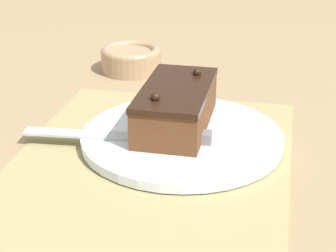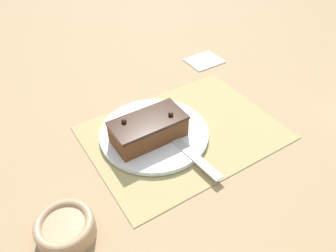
{
  "view_description": "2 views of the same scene",
  "coord_description": "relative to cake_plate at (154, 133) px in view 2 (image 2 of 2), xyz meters",
  "views": [
    {
      "loc": [
        -0.58,
        -0.15,
        0.33
      ],
      "look_at": [
        0.07,
        -0.01,
        0.02
      ],
      "focal_mm": 60.0,
      "sensor_mm": 36.0,
      "label": 1
    },
    {
      "loc": [
        0.36,
        0.49,
        0.54
      ],
      "look_at": [
        0.03,
        -0.02,
        0.02
      ],
      "focal_mm": 35.0,
      "sensor_mm": 36.0,
      "label": 2
    }
  ],
  "objects": [
    {
      "name": "folded_napkin",
      "position": [
        -0.32,
        -0.22,
        -0.01
      ],
      "size": [
        0.11,
        0.09,
        0.01
      ],
      "primitive_type": "cube",
      "color": "white",
      "rests_on": "ground_plane"
    },
    {
      "name": "ground_plane",
      "position": [
        -0.07,
        0.03,
        -0.01
      ],
      "size": [
        3.0,
        3.0,
        0.0
      ],
      "primitive_type": "plane",
      "color": "#9E7F5B"
    },
    {
      "name": "chocolate_cake",
      "position": [
        0.02,
        0.01,
        0.03
      ],
      "size": [
        0.17,
        0.09,
        0.07
      ],
      "rotation": [
        0.0,
        0.0,
        -0.0
      ],
      "color": "brown",
      "rests_on": "cake_plate"
    },
    {
      "name": "cake_plate",
      "position": [
        0.0,
        0.0,
        0.0
      ],
      "size": [
        0.26,
        0.26,
        0.01
      ],
      "color": "white",
      "rests_on": "placemat_woven"
    },
    {
      "name": "placemat_woven",
      "position": [
        -0.07,
        0.03,
        -0.01
      ],
      "size": [
        0.46,
        0.34,
        0.0
      ],
      "primitive_type": "cube",
      "color": "tan",
      "rests_on": "ground_plane"
    },
    {
      "name": "small_bowl",
      "position": [
        0.27,
        0.14,
        0.01
      ],
      "size": [
        0.11,
        0.11,
        0.04
      ],
      "color": "tan",
      "rests_on": "ground_plane"
    },
    {
      "name": "serving_knife",
      "position": [
        -0.03,
        0.04,
        0.01
      ],
      "size": [
        0.04,
        0.25,
        0.01
      ],
      "rotation": [
        0.0,
        0.0,
        0.08
      ],
      "color": "slate",
      "rests_on": "cake_plate"
    }
  ]
}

